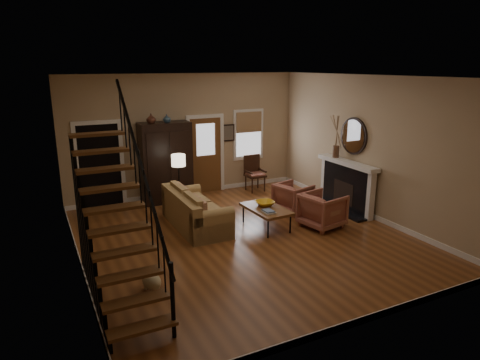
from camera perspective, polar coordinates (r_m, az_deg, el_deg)
name	(u,v)px	position (r m, az deg, el deg)	size (l,w,h in m)	color
room	(194,154)	(10.01, -6.12, 3.45)	(7.00, 7.33, 3.30)	brown
staircase	(115,201)	(6.52, -16.27, -2.65)	(0.94, 2.80, 3.20)	brown
fireplace	(348,181)	(10.90, 14.17, -0.11)	(0.33, 1.95, 2.30)	black
armoire	(166,162)	(11.31, -9.88, 2.32)	(1.30, 0.60, 2.10)	black
vase_a	(151,119)	(10.93, -11.77, 8.03)	(0.24, 0.24, 0.25)	#4C2619
vase_b	(167,118)	(11.03, -9.75, 8.09)	(0.20, 0.20, 0.21)	#334C60
sofa	(196,210)	(9.58, -5.92, -3.97)	(0.92, 2.13, 0.79)	#A6814B
coffee_table	(266,218)	(9.55, 3.49, -5.03)	(0.71, 1.22, 0.47)	brown
bowl	(265,203)	(9.60, 3.34, -3.12)	(0.42, 0.42, 0.10)	gold
books	(268,211)	(9.16, 3.80, -4.19)	(0.22, 0.30, 0.06)	beige
armchair_left	(322,210)	(9.70, 10.91, -3.98)	(0.83, 0.85, 0.78)	maroon
armchair_right	(293,197)	(10.60, 7.11, -2.32)	(0.76, 0.79, 0.72)	maroon
floor_lamp	(179,184)	(10.41, -8.10, -0.55)	(0.33, 0.33, 1.46)	black
side_chair	(255,173)	(12.21, 2.04, 0.87)	(0.54, 0.54, 1.02)	#331C10
dog	(152,282)	(7.15, -11.69, -13.21)	(0.27, 0.45, 0.33)	#CDBD8C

